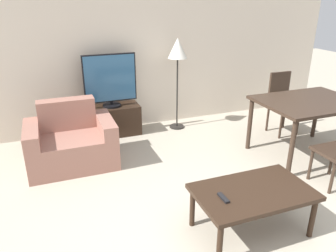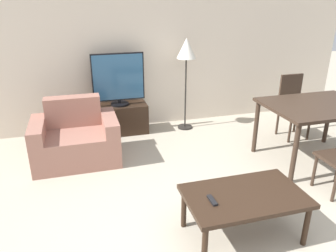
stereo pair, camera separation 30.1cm
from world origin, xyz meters
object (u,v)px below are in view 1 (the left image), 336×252
Objects in this scene: tv_stand at (113,120)px; armchair at (71,143)px; tv at (110,81)px; coffee_table at (253,195)px; remote_primary at (223,198)px; floor_lamp at (178,53)px; dining_chair_far at (281,101)px; dining_table at (309,107)px.

armchair is at bearing -132.18° from tv_stand.
tv reaches higher than armchair.
tv_stand reaches higher than coffee_table.
armchair reaches higher than remote_primary.
floor_lamp reaches higher than remote_primary.
floor_lamp is (-1.47, 0.73, 0.71)m from dining_chair_far.
coffee_table is 0.33m from remote_primary.
tv is 2.79m from remote_primary.
tv is (-0.00, -0.00, 0.64)m from tv_stand.
remote_primary is (0.39, -2.73, 0.22)m from tv_stand.
remote_primary is at bearing -81.82° from tv_stand.
dining_table is (2.29, -1.62, -0.18)m from tv.
tv_stand is 1.44m from floor_lamp.
dining_chair_far reaches higher than tv_stand.
coffee_table is 0.81× the size of dining_table.
dining_table reaches higher than remote_primary.
floor_lamp reaches higher than armchair.
armchair reaches higher than dining_table.
tv_stand is 0.87× the size of dining_chair_far.
dining_table is 0.89× the size of floor_lamp.
dining_chair_far is 2.86m from remote_primary.
floor_lamp is at bearing 153.70° from dining_chair_far.
armchair is at bearing 118.97° from remote_primary.
tv is 0.55× the size of floor_lamp.
dining_table is at bearing -105.83° from dining_chair_far.
dining_chair_far is 6.33× the size of remote_primary.
tv_stand is 0.79× the size of coffee_table.
floor_lamp is at bearing -5.08° from tv_stand.
dining_chair_far is (3.21, -0.05, 0.22)m from armchair.
tv_stand is at bearing 90.00° from tv.
tv is 2.81m from dining_table.
armchair is 0.74× the size of floor_lamp.
coffee_table is at bearing -97.26° from floor_lamp.
dining_chair_far is 0.65× the size of floor_lamp.
dining_chair_far is 1.79m from floor_lamp.
dining_table reaches higher than coffee_table.
tv reaches higher than dining_chair_far.
remote_primary is (-2.12, -1.91, -0.06)m from dining_chair_far.
armchair is at bearing -158.82° from floor_lamp.
dining_table is at bearing -50.92° from floor_lamp.
floor_lamp is at bearing 21.18° from armchair.
floor_lamp is at bearing 82.74° from coffee_table.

